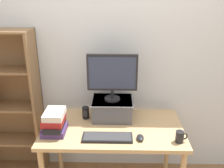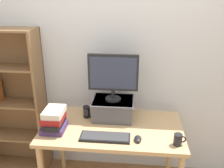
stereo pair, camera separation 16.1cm
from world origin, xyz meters
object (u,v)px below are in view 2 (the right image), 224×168
computer_mouse (138,139)px  coffee_mug (178,140)px  book_stack (54,120)px  keyboard (105,137)px  riser_box (113,108)px  computer_monitor (113,75)px  desk_speaker (87,112)px  desk (112,134)px  bookshelf_unit (9,101)px

computer_mouse → coffee_mug: (0.34, -0.03, 0.03)m
book_stack → keyboard: bearing=-10.3°
riser_box → computer_monitor: size_ratio=0.85×
computer_monitor → desk_speaker: size_ratio=3.99×
desk → keyboard: bearing=-101.5°
computer_monitor → desk: bearing=-87.8°
keyboard → book_stack: (-0.48, 0.09, 0.09)m
computer_mouse → desk_speaker: desk_speaker is taller
bookshelf_unit → book_stack: 0.79m
riser_box → desk: bearing=-87.9°
riser_box → computer_mouse: 0.48m
desk → computer_mouse: (0.25, -0.21, 0.10)m
computer_mouse → book_stack: (-0.77, 0.10, 0.09)m
desk → keyboard: keyboard is taller
bookshelf_unit → computer_mouse: bookshelf_unit is taller
coffee_mug → computer_monitor: bearing=144.3°
riser_box → desk_speaker: (-0.27, -0.03, -0.04)m
desk → coffee_mug: size_ratio=12.82×
bookshelf_unit → book_stack: bearing=-33.6°
keyboard → desk: bearing=78.5°
riser_box → bookshelf_unit: bearing=173.3°
desk → computer_mouse: 0.34m
computer_mouse → desk_speaker: bearing=144.6°
computer_mouse → desk_speaker: size_ratio=0.86×
riser_box → coffee_mug: bearing=-35.8°
desk → riser_box: (-0.01, 0.19, 0.19)m
keyboard → computer_mouse: (0.29, -0.01, 0.01)m
computer_monitor → keyboard: 0.59m
keyboard → coffee_mug: (0.62, -0.04, 0.04)m
desk → computer_mouse: computer_mouse is taller
keyboard → computer_mouse: 0.29m
desk → desk_speaker: (-0.27, 0.16, 0.15)m
bookshelf_unit → desk_speaker: bearing=-10.2°
keyboard → computer_mouse: bearing=-1.6°
book_stack → desk_speaker: (0.25, 0.28, -0.04)m
computer_mouse → book_stack: book_stack is taller
computer_monitor → coffee_mug: (0.59, -0.42, -0.41)m
computer_monitor → computer_mouse: (0.25, -0.39, -0.44)m
desk → coffee_mug: coffee_mug is taller
desk → coffee_mug: bearing=-22.2°
desk → bookshelf_unit: size_ratio=0.81×
keyboard → desk_speaker: bearing=122.8°
computer_monitor → desk_speaker: 0.48m
riser_box → coffee_mug: (0.59, -0.42, -0.05)m
riser_box → computer_mouse: (0.25, -0.40, -0.09)m
desk_speaker → computer_monitor: bearing=5.2°
computer_mouse → book_stack: bearing=172.9°
computer_monitor → keyboard: (-0.03, -0.39, -0.45)m
coffee_mug → desk_speaker: desk_speaker is taller
computer_monitor → desk_speaker: computer_monitor is taller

